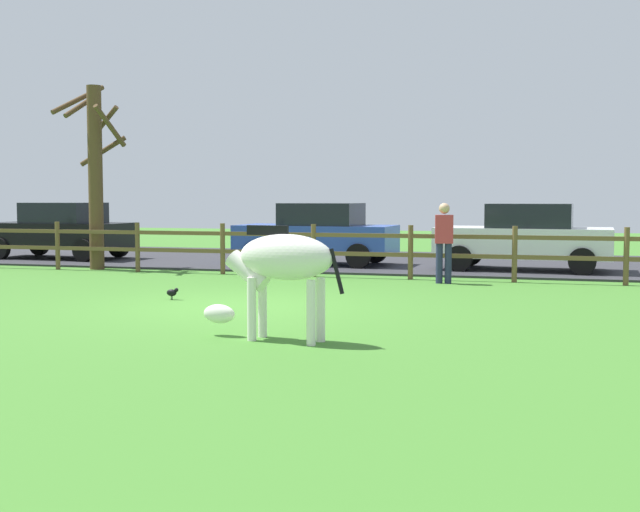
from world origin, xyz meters
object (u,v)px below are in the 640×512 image
at_px(crow_on_grass, 172,292).
at_px(parked_car_black, 61,230).
at_px(bare_tree, 95,169).
at_px(visitor_near_fence, 444,239).
at_px(parked_car_white, 525,236).
at_px(parked_car_blue, 317,233).
at_px(zebra, 280,265).

relative_size(crow_on_grass, parked_car_black, 0.05).
distance_m(bare_tree, visitor_near_fence, 8.78).
relative_size(crow_on_grass, visitor_near_fence, 0.13).
height_order(bare_tree, parked_car_white, bare_tree).
bearing_deg(crow_on_grass, parked_car_blue, 85.86).
xyz_separation_m(crow_on_grass, parked_car_black, (-6.95, 7.14, 0.72)).
relative_size(bare_tree, visitor_near_fence, 2.80).
bearing_deg(bare_tree, parked_car_blue, 24.87).
bearing_deg(parked_car_white, parked_car_black, 179.02).
xyz_separation_m(bare_tree, parked_car_white, (10.10, 2.03, -1.59)).
xyz_separation_m(crow_on_grass, parked_car_white, (5.65, 6.92, 0.72)).
bearing_deg(crow_on_grass, parked_car_black, 134.24).
height_order(zebra, visitor_near_fence, visitor_near_fence).
distance_m(parked_car_white, parked_car_black, 12.60).
bearing_deg(zebra, parked_car_blue, 103.66).
height_order(crow_on_grass, visitor_near_fence, visitor_near_fence).
bearing_deg(parked_car_white, visitor_near_fence, -116.64).
bearing_deg(crow_on_grass, visitor_near_fence, 43.38).
distance_m(parked_car_white, visitor_near_fence, 3.36).
height_order(bare_tree, crow_on_grass, bare_tree).
bearing_deg(bare_tree, visitor_near_fence, -6.43).
height_order(crow_on_grass, parked_car_black, parked_car_black).
xyz_separation_m(bare_tree, visitor_near_fence, (8.59, -0.97, -1.53)).
xyz_separation_m(crow_on_grass, parked_car_blue, (0.52, 7.19, 0.72)).
xyz_separation_m(parked_car_white, visitor_near_fence, (-1.51, -3.00, 0.06)).
height_order(parked_car_white, parked_car_blue, same).
height_order(parked_car_black, parked_car_blue, same).
bearing_deg(crow_on_grass, parked_car_white, 50.75).
relative_size(bare_tree, zebra, 2.38).
bearing_deg(visitor_near_fence, parked_car_white, 63.36).
bearing_deg(visitor_near_fence, zebra, -98.69).
xyz_separation_m(crow_on_grass, visitor_near_fence, (4.15, 3.92, 0.78)).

